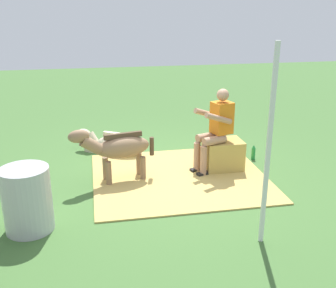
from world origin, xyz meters
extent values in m
plane|color=#426B33|center=(0.00, 0.00, 0.00)|extent=(24.00, 24.00, 0.00)
cube|color=tan|center=(-0.17, 0.17, 0.01)|extent=(2.78, 2.46, 0.02)
cube|color=tan|center=(-0.97, -0.04, 0.26)|extent=(0.63, 0.48, 0.52)
cylinder|color=tan|center=(-0.76, 0.11, 0.59)|extent=(0.42, 0.25, 0.14)
cylinder|color=tan|center=(-0.57, 0.17, 0.26)|extent=(0.11, 0.11, 0.52)
cube|color=black|center=(-0.57, 0.17, 0.03)|extent=(0.24, 0.16, 0.06)
cylinder|color=tan|center=(-0.70, -0.08, 0.59)|extent=(0.42, 0.25, 0.14)
cylinder|color=tan|center=(-0.51, -0.02, 0.26)|extent=(0.11, 0.11, 0.52)
cube|color=black|center=(-0.51, -0.02, 0.03)|extent=(0.24, 0.16, 0.06)
cube|color=orange|center=(-0.92, -0.04, 0.92)|extent=(0.37, 0.36, 0.52)
cylinder|color=tan|center=(-0.79, 0.16, 0.97)|extent=(0.50, 0.24, 0.26)
cylinder|color=tan|center=(-0.70, -0.14, 0.97)|extent=(0.50, 0.24, 0.26)
sphere|color=tan|center=(-0.92, -0.04, 1.30)|extent=(0.20, 0.20, 0.20)
ellipsoid|color=#8C6B4C|center=(0.72, 0.10, 0.57)|extent=(0.89, 0.48, 0.34)
cylinder|color=#8C6B4C|center=(0.97, 0.26, 0.20)|extent=(0.09, 0.09, 0.40)
cylinder|color=#8C6B4C|center=(1.01, 0.06, 0.20)|extent=(0.09, 0.09, 0.40)
cylinder|color=#8C6B4C|center=(0.42, 0.14, 0.20)|extent=(0.09, 0.09, 0.40)
cylinder|color=#8C6B4C|center=(0.46, -0.05, 0.20)|extent=(0.09, 0.09, 0.40)
cylinder|color=#8C6B4C|center=(1.21, 0.20, 0.67)|extent=(0.39, 0.25, 0.33)
ellipsoid|color=#8C6B4C|center=(1.38, 0.24, 0.83)|extent=(0.35, 0.22, 0.20)
cube|color=#4D3A2A|center=(0.72, 0.10, 0.76)|extent=(0.60, 0.18, 0.08)
cylinder|color=#4D3A2A|center=(0.26, 0.01, 0.52)|extent=(0.07, 0.07, 0.30)
ellipsoid|color=beige|center=(0.72, -1.09, 0.18)|extent=(0.96, 0.80, 0.36)
cube|color=beige|center=(1.18, -1.37, 0.05)|extent=(0.36, 0.35, 0.10)
cylinder|color=beige|center=(1.20, -1.38, 0.24)|extent=(0.34, 0.30, 0.30)
ellipsoid|color=beige|center=(1.35, -1.47, 0.32)|extent=(0.34, 0.29, 0.20)
cube|color=beige|center=(0.79, -1.13, 0.38)|extent=(0.42, 0.30, 0.08)
cylinder|color=#268C3F|center=(-1.66, -0.38, 0.11)|extent=(0.07, 0.07, 0.22)
cone|color=#268C3F|center=(-1.66, -0.38, 0.25)|extent=(0.06, 0.06, 0.06)
cylinder|color=#B2B2B7|center=(2.01, 1.37, 0.41)|extent=(0.60, 0.60, 0.82)
cylinder|color=silver|center=(-0.73, 2.15, 1.17)|extent=(0.06, 0.06, 2.34)
camera|label=1|loc=(1.14, 6.06, 2.70)|focal=43.17mm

